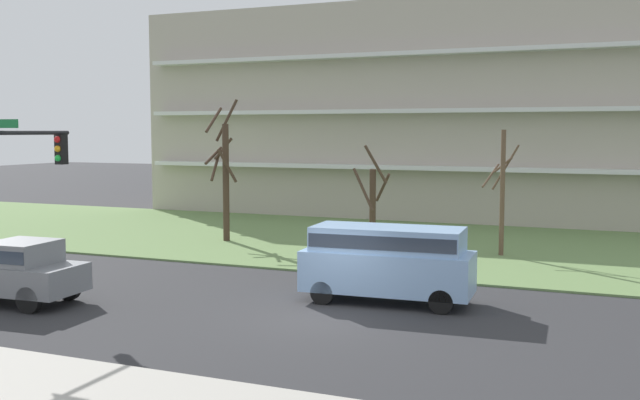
{
  "coord_description": "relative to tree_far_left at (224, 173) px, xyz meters",
  "views": [
    {
      "loc": [
        7.7,
        -18.97,
        5.3
      ],
      "look_at": [
        -2.59,
        6.0,
        2.75
      ],
      "focal_mm": 41.3,
      "sensor_mm": 36.0,
      "label": 1
    }
  ],
  "objects": [
    {
      "name": "pickup_gray_center_left",
      "position": [
        -0.08,
        -13.44,
        -2.29
      ],
      "size": [
        5.5,
        2.3,
        1.95
      ],
      "rotation": [
        0.0,
        0.0,
        0.06
      ],
      "color": "slate",
      "rests_on": "ground"
    },
    {
      "name": "van_blue_near_left",
      "position": [
        10.84,
        -8.95,
        -1.91
      ],
      "size": [
        5.3,
        2.29,
        2.36
      ],
      "rotation": [
        0.0,
        0.0,
        3.2
      ],
      "color": "#8CB2E0",
      "rests_on": "ground"
    },
    {
      "name": "grass_lawn_strip",
      "position": [
        9.74,
        2.55,
        -3.26
      ],
      "size": [
        80.0,
        16.0,
        0.08
      ],
      "primitive_type": "cube",
      "color": "#66844C",
      "rests_on": "ground"
    },
    {
      "name": "tree_center",
      "position": [
        12.8,
        0.83,
        -0.48
      ],
      "size": [
        1.43,
        1.16,
        5.35
      ],
      "color": "brown",
      "rests_on": "ground"
    },
    {
      "name": "apartment_building",
      "position": [
        9.74,
        16.07,
        3.11
      ],
      "size": [
        42.62,
        12.01,
        12.82
      ],
      "color": "#B2A899",
      "rests_on": "ground"
    },
    {
      "name": "tree_left",
      "position": [
        7.31,
        0.24,
        -1.18
      ],
      "size": [
        1.68,
        1.68,
        4.7
      ],
      "color": "#423023",
      "rests_on": "ground"
    },
    {
      "name": "tree_far_left",
      "position": [
        0.0,
        0.0,
        0.0
      ],
      "size": [
        1.45,
        1.42,
        6.81
      ],
      "color": "#423023",
      "rests_on": "ground"
    },
    {
      "name": "ground",
      "position": [
        9.74,
        -11.45,
        -3.3
      ],
      "size": [
        160.0,
        160.0,
        0.0
      ],
      "primitive_type": "plane",
      "color": "#2D2D30"
    }
  ]
}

